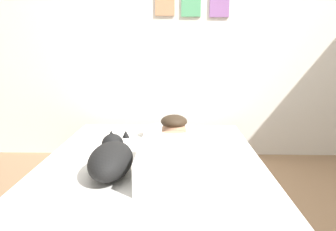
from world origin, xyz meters
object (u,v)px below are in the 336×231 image
Objects in this scene: bed at (153,185)px; dog at (111,158)px; pillow at (170,130)px; person_lying at (174,151)px; cell_phone at (108,155)px; coffee_cup at (169,141)px.

dog is at bearing -131.32° from bed.
dog is (-0.35, -0.87, 0.05)m from pillow.
person_lying reaches higher than cell_phone.
pillow is 0.73m from person_lying.
cell_phone is at bearing -130.27° from pillow.
dog is at bearing -74.81° from cell_phone.
person_lying is 0.41m from dog.
dog is 4.11× the size of cell_phone.
dog reaches higher than coffee_cup.
cell_phone reaches higher than bed.
coffee_cup reaches higher than cell_phone.
person_lying reaches higher than dog.
bed is 3.52× the size of dog.
dog reaches higher than pillow.
bed is 0.36m from person_lying.
person_lying reaches higher than bed.
pillow is 0.90× the size of dog.
pillow is at bearing 92.91° from person_lying.
bed is 16.20× the size of coffee_cup.
bed is 0.66m from pillow.
coffee_cup is (-0.04, 0.46, -0.07)m from person_lying.
dog reaches higher than cell_phone.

